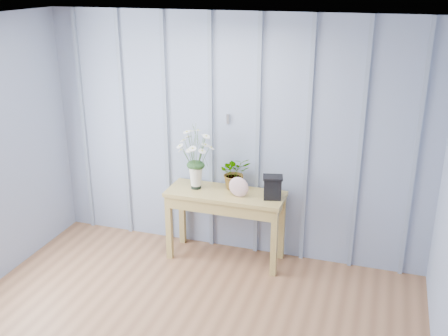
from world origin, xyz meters
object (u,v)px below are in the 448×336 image
(daisy_vase, at_px, (195,151))
(carved_box, at_px, (273,187))
(felt_disc_vessel, at_px, (239,187))
(sideboard, at_px, (225,203))

(daisy_vase, height_order, carved_box, daisy_vase)
(daisy_vase, bearing_deg, carved_box, -1.30)
(felt_disc_vessel, bearing_deg, carved_box, 16.21)
(felt_disc_vessel, xyz_separation_m, carved_box, (0.33, 0.06, 0.02))
(carved_box, bearing_deg, daisy_vase, 178.70)
(daisy_vase, distance_m, felt_disc_vessel, 0.57)
(felt_disc_vessel, bearing_deg, daisy_vase, 176.49)
(felt_disc_vessel, distance_m, carved_box, 0.33)
(sideboard, height_order, felt_disc_vessel, felt_disc_vessel)
(sideboard, distance_m, felt_disc_vessel, 0.28)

